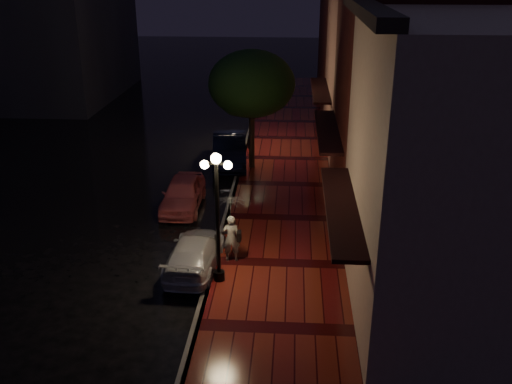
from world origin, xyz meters
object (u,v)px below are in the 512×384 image
at_px(streetlamp_far, 251,105).
at_px(woman_with_umbrella, 231,219).
at_px(street_tree, 252,86).
at_px(parking_meter, 216,247).
at_px(pink_car, 183,193).
at_px(navy_car, 230,150).
at_px(streetlamp_near, 217,211).
at_px(silver_car, 195,253).

relative_size(streetlamp_far, woman_with_umbrella, 1.83).
distance_m(street_tree, woman_with_umbrella, 9.98).
bearing_deg(street_tree, streetlamp_far, 94.91).
bearing_deg(parking_meter, woman_with_umbrella, 37.13).
relative_size(streetlamp_far, pink_car, 1.10).
height_order(navy_car, parking_meter, navy_car).
height_order(streetlamp_far, navy_car, streetlamp_far).
bearing_deg(woman_with_umbrella, street_tree, -99.80).
height_order(pink_car, navy_car, navy_car).
bearing_deg(streetlamp_near, parking_meter, 102.20).
height_order(street_tree, woman_with_umbrella, street_tree).
xyz_separation_m(streetlamp_near, streetlamp_far, (0.00, 14.00, 0.00)).
bearing_deg(navy_car, parking_meter, -92.11).
height_order(street_tree, pink_car, street_tree).
bearing_deg(street_tree, silver_car, -96.87).
xyz_separation_m(streetlamp_near, parking_meter, (-0.20, 0.93, -1.75)).
bearing_deg(navy_car, streetlamp_far, 61.27).
bearing_deg(pink_car, streetlamp_far, 73.50).
relative_size(streetlamp_near, silver_car, 1.07).
distance_m(streetlamp_far, woman_with_umbrella, 12.70).
bearing_deg(streetlamp_far, street_tree, -85.09).
height_order(navy_car, silver_car, navy_car).
bearing_deg(pink_car, woman_with_umbrella, -61.78).
bearing_deg(woman_with_umbrella, silver_car, 7.85).
bearing_deg(streetlamp_far, pink_car, -106.09).
height_order(streetlamp_near, woman_with_umbrella, streetlamp_near).
distance_m(streetlamp_near, pink_car, 6.73).
distance_m(pink_car, silver_car, 5.24).
height_order(streetlamp_far, silver_car, streetlamp_far).
distance_m(street_tree, navy_car, 3.74).
bearing_deg(pink_car, navy_car, 76.26).
xyz_separation_m(street_tree, navy_car, (-1.21, 0.73, -3.46)).
xyz_separation_m(street_tree, woman_with_umbrella, (-0.01, -9.65, -2.54)).
bearing_deg(streetlamp_near, silver_car, 134.83).
relative_size(streetlamp_far, street_tree, 0.74).
bearing_deg(streetlamp_near, pink_car, 110.93).
distance_m(silver_car, woman_with_umbrella, 1.69).
relative_size(streetlamp_near, woman_with_umbrella, 1.83).
xyz_separation_m(pink_car, parking_meter, (2.10, -5.09, 0.18)).
xyz_separation_m(streetlamp_far, navy_car, (-0.95, -2.28, -1.82)).
relative_size(street_tree, navy_car, 1.22).
height_order(woman_with_umbrella, parking_meter, woman_with_umbrella).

